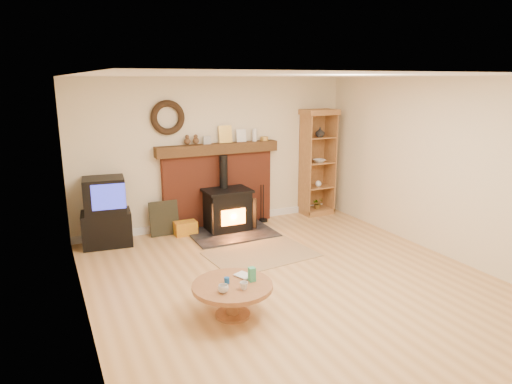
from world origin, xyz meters
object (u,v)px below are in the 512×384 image
coffee_table (233,290)px  wood_stove (228,211)px  curio_cabinet (317,162)px  tv_unit (106,213)px

coffee_table → wood_stove: bearing=68.7°
curio_cabinet → coffee_table: curio_cabinet is taller
curio_cabinet → coffee_table: size_ratio=2.26×
wood_stove → curio_cabinet: curio_cabinet is taller
curio_cabinet → coffee_table: 4.33m
wood_stove → tv_unit: 2.00m
coffee_table → tv_unit: bearing=107.4°
curio_cabinet → coffee_table: (-3.03, -3.02, -0.70)m
tv_unit → coffee_table: 3.08m
curio_cabinet → wood_stove: bearing=-171.8°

